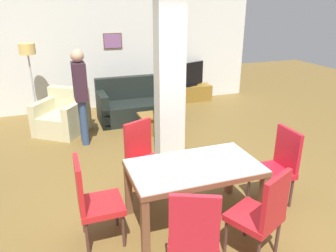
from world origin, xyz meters
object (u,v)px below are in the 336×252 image
object	(u,v)px
dining_table	(194,177)
floor_lamp	(28,57)
standing_person	(81,91)
sofa	(139,106)
tv_stand	(190,93)
coffee_table	(155,123)
tv_screen	(190,75)
dining_chair_near_left	(194,231)
armchair	(63,118)
dining_chair_head_left	(93,199)
dining_chair_near_right	(262,212)
dining_chair_head_right	(278,164)
bottle	(155,109)
dining_chair_far_left	(144,155)

from	to	relation	value
dining_table	floor_lamp	xyz separation A→B (m)	(-1.84, 4.31, 0.84)
dining_table	standing_person	xyz separation A→B (m)	(-0.98, 2.78, 0.43)
sofa	standing_person	world-z (taller)	standing_person
dining_table	tv_stand	xyz separation A→B (m)	(1.94, 4.65, -0.37)
tv_stand	coffee_table	bearing A→B (deg)	-130.03
tv_stand	standing_person	distance (m)	3.56
tv_stand	tv_screen	bearing A→B (deg)	0.00
dining_chair_near_left	tv_stand	xyz separation A→B (m)	(2.32, 5.48, -0.34)
armchair	tv_screen	bearing A→B (deg)	-124.62
sofa	tv_screen	world-z (taller)	tv_screen
coffee_table	standing_person	size ratio (longest dim) A/B	0.36
dining_chair_head_left	dining_chair_near_right	bearing A→B (deg)	62.44
dining_chair_head_right	bottle	size ratio (longest dim) A/B	4.36
floor_lamp	dining_chair_near_right	bearing A→B (deg)	-66.61
dining_chair_far_left	coffee_table	bearing A→B (deg)	-135.71
dining_chair_near_left	dining_chair_far_left	distance (m)	1.66
dining_chair_far_left	dining_chair_head_right	xyz separation A→B (m)	(1.54, -0.82, 0.00)
dining_table	tv_screen	size ratio (longest dim) A/B	1.80
armchair	floor_lamp	world-z (taller)	floor_lamp
dining_table	bottle	size ratio (longest dim) A/B	6.57
dining_chair_head_left	tv_stand	xyz separation A→B (m)	(3.11, 4.65, -0.34)
bottle	tv_screen	bearing A→B (deg)	49.52
dining_chair_head_right	bottle	world-z (taller)	dining_chair_head_right
dining_chair_head_right	coffee_table	world-z (taller)	dining_chair_head_right
tv_stand	standing_person	xyz separation A→B (m)	(-2.92, -1.86, 0.80)
dining_chair_far_left	dining_chair_head_left	world-z (taller)	same
sofa	armchair	distance (m)	1.65
dining_chair_near_left	floor_lamp	size ratio (longest dim) A/B	0.59
sofa	tv_stand	distance (m)	1.87
dining_chair_far_left	sofa	size ratio (longest dim) A/B	0.57
sofa	dining_chair_head_right	bearing A→B (deg)	102.94
dining_chair_far_left	tv_stand	size ratio (longest dim) A/B	0.90
sofa	standing_person	xyz separation A→B (m)	(-1.29, -0.96, 0.69)
dining_chair_head_left	armchair	world-z (taller)	dining_chair_head_left
tv_stand	floor_lamp	world-z (taller)	floor_lamp
bottle	floor_lamp	size ratio (longest dim) A/B	0.14
coffee_table	armchair	bearing A→B (deg)	158.26
dining_chair_near_left	tv_stand	distance (m)	5.96
armchair	tv_screen	xyz separation A→B (m)	(3.27, 1.16, 0.41)
bottle	dining_table	bearing A→B (deg)	-98.34
dining_chair_near_left	armchair	world-z (taller)	dining_chair_near_left
armchair	tv_screen	distance (m)	3.49
armchair	bottle	bearing A→B (deg)	-163.92
sofa	floor_lamp	bearing A→B (deg)	-14.94
tv_screen	standing_person	xyz separation A→B (m)	(-2.92, -1.86, 0.30)
dining_chair_head_left	armchair	bearing A→B (deg)	-177.41
coffee_table	dining_table	bearing A→B (deg)	-98.01
dining_chair_near_right	dining_table	bearing A→B (deg)	90.00
dining_table	dining_chair_head_left	distance (m)	1.17
dining_chair_far_left	sofa	xyz separation A→B (m)	(0.68, 2.92, -0.24)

